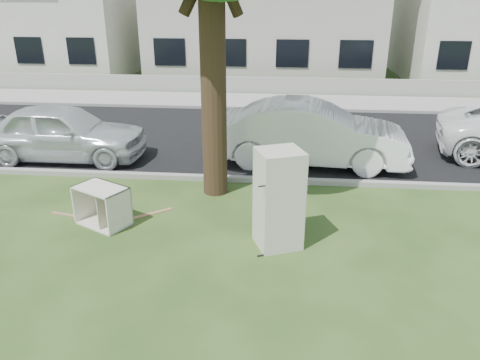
# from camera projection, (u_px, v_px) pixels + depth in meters

# --- Properties ---
(ground) EXTENTS (120.00, 120.00, 0.00)m
(ground) POSITION_uv_depth(u_px,v_px,m) (223.00, 230.00, 8.88)
(ground) COLOR #274518
(road) EXTENTS (120.00, 7.00, 0.01)m
(road) POSITION_uv_depth(u_px,v_px,m) (248.00, 137.00, 14.41)
(road) COLOR black
(road) RESTS_ON ground
(kerb_near) EXTENTS (120.00, 0.18, 0.12)m
(kerb_near) POSITION_uv_depth(u_px,v_px,m) (236.00, 181.00, 11.14)
(kerb_near) COLOR gray
(kerb_near) RESTS_ON ground
(kerb_far) EXTENTS (120.00, 0.18, 0.12)m
(kerb_far) POSITION_uv_depth(u_px,v_px,m) (255.00, 110.00, 17.68)
(kerb_far) COLOR gray
(kerb_far) RESTS_ON ground
(sidewalk) EXTENTS (120.00, 2.80, 0.01)m
(sidewalk) POSITION_uv_depth(u_px,v_px,m) (257.00, 101.00, 19.01)
(sidewalk) COLOR gray
(sidewalk) RESTS_ON ground
(low_wall) EXTENTS (120.00, 0.15, 0.70)m
(low_wall) POSITION_uv_depth(u_px,v_px,m) (260.00, 85.00, 20.35)
(low_wall) COLOR gray
(low_wall) RESTS_ON ground
(townhouse_left) EXTENTS (10.20, 8.16, 7.04)m
(townhouse_left) POSITION_uv_depth(u_px,v_px,m) (39.00, 3.00, 24.69)
(townhouse_left) COLOR silver
(townhouse_left) RESTS_ON ground
(townhouse_center) EXTENTS (11.22, 8.16, 7.44)m
(townhouse_center) POSITION_uv_depth(u_px,v_px,m) (266.00, 0.00, 23.58)
(townhouse_center) COLOR #B4B1A4
(townhouse_center) RESTS_ON ground
(fridge) EXTENTS (0.93, 0.90, 1.77)m
(fridge) POSITION_uv_depth(u_px,v_px,m) (279.00, 199.00, 8.07)
(fridge) COLOR beige
(fridge) RESTS_ON ground
(cabinet) EXTENTS (1.16, 1.01, 0.77)m
(cabinet) POSITION_uv_depth(u_px,v_px,m) (102.00, 206.00, 8.99)
(cabinet) COLOR white
(cabinet) RESTS_ON ground
(plank_a) EXTENTS (0.88, 0.70, 0.02)m
(plank_a) POSITION_uv_depth(u_px,v_px,m) (148.00, 214.00, 9.48)
(plank_a) COLOR #AA7952
(plank_a) RESTS_ON ground
(plank_b) EXTENTS (0.84, 0.26, 0.02)m
(plank_b) POSITION_uv_depth(u_px,v_px,m) (70.00, 215.00, 9.44)
(plank_b) COLOR #926F4C
(plank_b) RESTS_ON ground
(plank_c) EXTENTS (0.10, 0.78, 0.02)m
(plank_c) POSITION_uv_depth(u_px,v_px,m) (83.00, 210.00, 9.67)
(plank_c) COLOR #9C8357
(plank_c) RESTS_ON ground
(car_center) EXTENTS (5.03, 2.11, 1.61)m
(car_center) POSITION_uv_depth(u_px,v_px,m) (311.00, 134.00, 11.99)
(car_center) COLOR white
(car_center) RESTS_ON ground
(car_left) EXTENTS (4.35, 1.76, 1.48)m
(car_left) POSITION_uv_depth(u_px,v_px,m) (63.00, 132.00, 12.34)
(car_left) COLOR silver
(car_left) RESTS_ON ground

